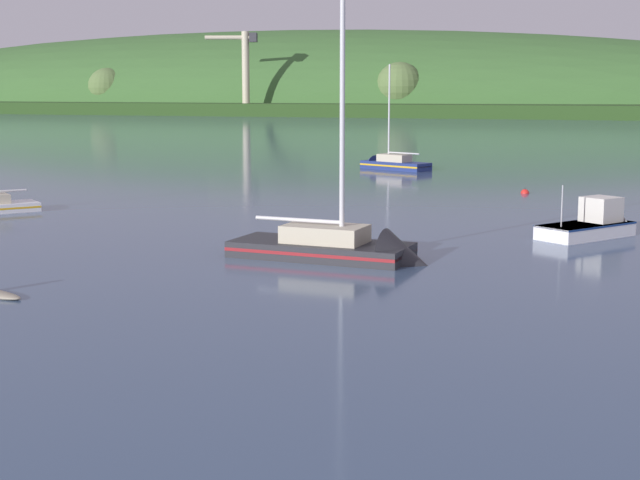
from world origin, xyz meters
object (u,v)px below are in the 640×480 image
Objects in this scene: sailboat_near_mooring at (388,166)px; sailboat_outer_reach at (345,256)px; mooring_buoy_midchannel at (525,193)px; dockside_crane at (245,75)px; fishing_boat_moored at (593,229)px.

sailboat_outer_reach is (5.72, -43.38, -0.10)m from sailboat_near_mooring.
sailboat_outer_reach is 27.54m from mooring_buoy_midchannel.
sailboat_outer_reach is at bearing -103.49° from mooring_buoy_midchannel.
sailboat_near_mooring is 20.57m from mooring_buoy_midchannel.
dockside_crane reaches higher than sailboat_outer_reach.
sailboat_near_mooring is at bearing 102.19° from dockside_crane.
fishing_boat_moored is (15.84, -34.61, 0.14)m from sailboat_near_mooring.
dockside_crane is at bearing -38.33° from sailboat_near_mooring.
sailboat_near_mooring is 43.75m from sailboat_outer_reach.
dockside_crane reaches higher than fishing_boat_moored.
dockside_crane reaches higher than sailboat_near_mooring.
sailboat_outer_reach reaches higher than sailboat_near_mooring.
sailboat_outer_reach is 13.39m from fishing_boat_moored.
sailboat_near_mooring is at bearing 126.20° from mooring_buoy_midchannel.
fishing_boat_moored is (10.12, 8.76, 0.24)m from sailboat_outer_reach.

